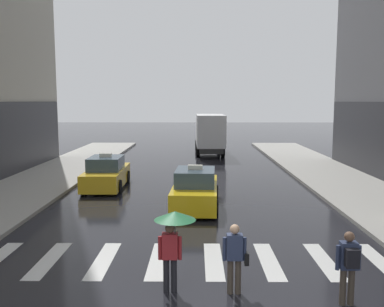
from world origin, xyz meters
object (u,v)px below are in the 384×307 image
Objects in this scene: taxi_second at (106,174)px; pedestrian_with_handbag at (235,255)px; pedestrian_with_backpack at (349,263)px; pedestrian_with_umbrella at (173,229)px; taxi_lead at (195,190)px; box_truck at (210,132)px.

pedestrian_with_handbag is (5.51, -11.93, 0.21)m from taxi_second.
taxi_second reaches higher than pedestrian_with_backpack.
pedestrian_with_handbag is (1.42, -0.05, -0.58)m from pedestrian_with_umbrella.
taxi_second is 2.35× the size of pedestrian_with_umbrella.
box_truck is (1.14, 17.59, 1.13)m from taxi_lead.
taxi_lead reaches higher than pedestrian_with_backpack.
pedestrian_with_backpack is at bearing -12.83° from pedestrian_with_handbag.
pedestrian_with_backpack is (3.34, -8.57, 0.25)m from taxi_lead.
pedestrian_with_backpack is at bearing -57.62° from taxi_second.
box_truck is 25.62m from pedestrian_with_umbrella.
pedestrian_with_umbrella reaches higher than taxi_second.
pedestrian_with_umbrella reaches higher than pedestrian_with_backpack.
taxi_lead is 2.80× the size of pedestrian_with_handbag.
pedestrian_with_backpack is (3.83, -0.60, -0.54)m from pedestrian_with_umbrella.
taxi_second is 14.78m from pedestrian_with_backpack.
taxi_second is at bearing 114.78° from pedestrian_with_handbag.
pedestrian_with_umbrella is at bearing 178.05° from pedestrian_with_handbag.
taxi_second is (-4.58, 3.91, 0.00)m from taxi_lead.
box_truck is at bearing 94.80° from pedestrian_with_backpack.
box_truck reaches higher than taxi_lead.
box_truck is at bearing 86.36° from pedestrian_with_umbrella.
pedestrian_with_handbag is at bearing -83.37° from taxi_lead.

